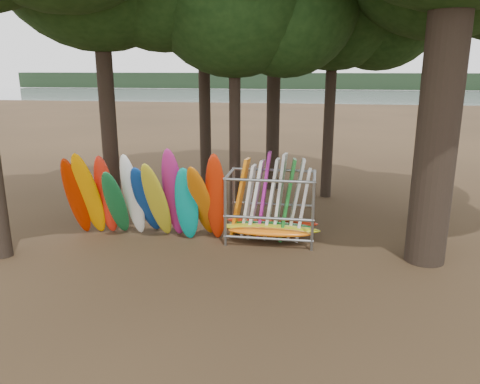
# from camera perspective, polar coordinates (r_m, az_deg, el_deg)

# --- Properties ---
(ground) EXTENTS (120.00, 120.00, 0.00)m
(ground) POSITION_cam_1_polar(r_m,az_deg,el_deg) (14.19, 1.38, -7.12)
(ground) COLOR #47331E
(ground) RESTS_ON ground
(lake) EXTENTS (160.00, 160.00, 0.00)m
(lake) POSITION_cam_1_polar(r_m,az_deg,el_deg) (73.24, 8.03, 10.62)
(lake) COLOR gray
(lake) RESTS_ON ground
(far_shore) EXTENTS (160.00, 4.00, 4.00)m
(far_shore) POSITION_cam_1_polar(r_m,az_deg,el_deg) (123.08, 8.72, 13.22)
(far_shore) COLOR black
(far_shore) RESTS_ON ground
(kayak_row) EXTENTS (5.21, 2.21, 3.18)m
(kayak_row) POSITION_cam_1_polar(r_m,az_deg,el_deg) (14.93, -11.31, -0.78)
(kayak_row) COLOR #BB2100
(kayak_row) RESTS_ON ground
(storage_rack) EXTENTS (3.17, 1.54, 2.79)m
(storage_rack) POSITION_cam_1_polar(r_m,az_deg,el_deg) (14.78, 3.78, -2.06)
(storage_rack) COLOR gray
(storage_rack) RESTS_ON ground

